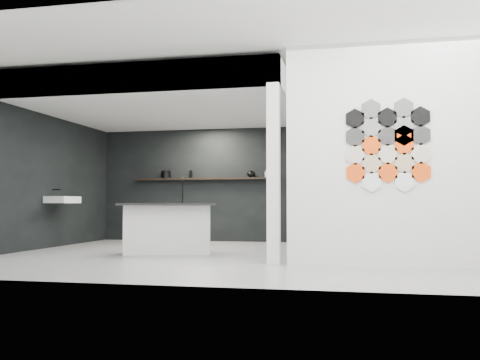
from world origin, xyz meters
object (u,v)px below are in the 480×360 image
kitchen_island (168,228)px  utensil_cup (169,176)px  stockpot (166,174)px  glass_bowl (268,174)px  wall_basin (63,200)px  glass_vase (268,173)px  partition_panel (385,154)px  kettle (251,174)px  bottle_dark (191,174)px

kitchen_island → utensil_cup: utensil_cup is taller
kitchen_island → stockpot: size_ratio=8.25×
glass_bowl → utensil_cup: size_ratio=1.61×
glass_bowl → wall_basin: bearing=-148.7°
glass_vase → utensil_cup: glass_vase is taller
partition_panel → utensil_cup: size_ratio=28.84×
wall_basin → glass_bowl: size_ratio=3.84×
glass_vase → kettle: bearing=180.0°
utensil_cup → partition_panel: bearing=-42.6°
partition_panel → wall_basin: size_ratio=4.67×
kitchen_island → glass_vase: bearing=51.6°
partition_panel → stockpot: partition_panel is taller
stockpot → kitchen_island: bearing=-69.5°
stockpot → kettle: size_ratio=1.20×
glass_bowl → bottle_dark: bottle_dark is taller
glass_bowl → utensil_cup: (-2.13, 0.00, -0.01)m
stockpot → utensil_cup: size_ratio=2.01×
partition_panel → glass_bowl: size_ratio=17.93×
stockpot → kettle: (1.84, 0.00, -0.01)m
kettle → glass_vase: glass_vase is taller
glass_vase → partition_panel: bearing=-61.8°
kitchen_island → partition_panel: bearing=-34.4°
stockpot → utensil_cup: 0.08m
partition_panel → kitchen_island: (-3.23, 1.07, -1.00)m
kitchen_island → kettle: size_ratio=9.87×
stockpot → glass_bowl: bearing=0.0°
stockpot → bottle_dark: same height
wall_basin → kettle: kettle is taller
kettle → glass_vase: 0.36m
kettle → glass_bowl: 0.36m
wall_basin → bottle_dark: bottle_dark is taller
wall_basin → glass_vase: glass_vase is taller
glass_bowl → glass_vase: size_ratio=0.98×
wall_basin → kitchen_island: bearing=-18.1°
wall_basin → stockpot: bearing=60.0°
kettle → bottle_dark: 1.28m
wall_basin → partition_panel: bearing=-18.2°
glass_bowl → utensil_cup: bearing=180.0°
stockpot → utensil_cup: (0.07, 0.00, -0.03)m
kettle → utensil_cup: bearing=164.1°
glass_vase → utensil_cup: bearing=180.0°
kettle → bottle_dark: (-1.28, 0.00, 0.01)m
partition_panel → wall_basin: partition_panel is taller
kitchen_island → kettle: bearing=58.2°
partition_panel → glass_bowl: (-2.08, 3.87, -0.02)m
partition_panel → glass_vase: partition_panel is taller
stockpot → kettle: 1.84m
kitchen_island → glass_vase: 3.18m
kettle → kitchen_island: bearing=-121.7°
kitchen_island → glass_bowl: bearing=51.6°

